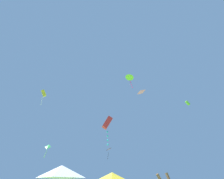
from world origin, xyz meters
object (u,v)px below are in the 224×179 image
(kite_red_box, at_px, (107,123))
(kite_pink_diamond, at_px, (141,92))
(kite_yellow_box, at_px, (44,94))
(canopy_tent_white, at_px, (61,172))
(kite_lime_delta, at_px, (130,78))
(kite_lime_box, at_px, (188,103))
(canopy_tent_yellow, at_px, (112,177))
(kite_green_diamond, at_px, (48,147))
(kite_black_delta, at_px, (109,149))

(kite_red_box, bearing_deg, kite_pink_diamond, 66.72)
(kite_red_box, xyz_separation_m, kite_yellow_box, (-14.27, 13.50, 11.16))
(canopy_tent_white, distance_m, kite_lime_delta, 20.65)
(kite_lime_box, bearing_deg, kite_lime_delta, 173.84)
(kite_lime_box, bearing_deg, canopy_tent_white, -149.24)
(canopy_tent_yellow, bearing_deg, kite_red_box, -108.18)
(canopy_tent_yellow, height_order, kite_green_diamond, kite_green_diamond)
(kite_green_diamond, xyz_separation_m, kite_yellow_box, (-2.03, -2.37, 10.44))
(canopy_tent_white, distance_m, canopy_tent_yellow, 5.29)
(canopy_tent_yellow, distance_m, kite_black_delta, 11.30)
(kite_green_diamond, height_order, kite_yellow_box, kite_yellow_box)
(kite_red_box, bearing_deg, kite_yellow_box, 136.58)
(canopy_tent_yellow, xyz_separation_m, kite_lime_box, (11.98, 6.17, 10.82))
(kite_red_box, height_order, kite_lime_delta, kite_lime_delta)
(kite_lime_box, bearing_deg, kite_black_delta, 162.05)
(kite_black_delta, bearing_deg, kite_pink_diamond, 26.23)
(canopy_tent_white, distance_m, kite_black_delta, 14.71)
(kite_lime_delta, distance_m, kite_black_delta, 13.00)
(canopy_tent_yellow, distance_m, kite_lime_box, 17.28)
(kite_yellow_box, bearing_deg, kite_lime_box, -12.53)
(kite_lime_box, bearing_deg, kite_pink_diamond, 128.41)
(kite_red_box, relative_size, kite_lime_delta, 1.11)
(kite_lime_delta, xyz_separation_m, kite_black_delta, (-3.86, 3.18, -11.99))
(kite_lime_delta, xyz_separation_m, kite_yellow_box, (-17.78, 4.97, -0.41))
(canopy_tent_white, xyz_separation_m, kite_yellow_box, (-10.66, 15.49, 15.87))
(kite_lime_box, xyz_separation_m, kite_black_delta, (-12.78, 4.14, -6.28))
(canopy_tent_yellow, height_order, kite_lime_box, kite_lime_box)
(kite_green_diamond, distance_m, kite_yellow_box, 10.90)
(canopy_tent_white, height_order, kite_yellow_box, kite_yellow_box)
(kite_green_diamond, relative_size, kite_yellow_box, 0.74)
(canopy_tent_yellow, xyz_separation_m, kite_red_box, (-0.46, -1.39, 4.97))
(kite_lime_delta, bearing_deg, kite_green_diamond, 155.01)
(kite_lime_delta, height_order, kite_pink_diamond, kite_pink_diamond)
(kite_green_diamond, xyz_separation_m, kite_black_delta, (11.89, -4.16, -1.15))
(kite_black_delta, distance_m, kite_yellow_box, 18.20)
(kite_lime_box, distance_m, kite_pink_diamond, 11.51)
(kite_green_diamond, xyz_separation_m, kite_lime_delta, (15.75, -7.34, 10.85))
(kite_lime_box, height_order, kite_pink_diamond, kite_pink_diamond)
(canopy_tent_white, relative_size, kite_red_box, 0.99)
(kite_lime_box, distance_m, kite_lime_delta, 10.64)
(kite_yellow_box, bearing_deg, kite_lime_delta, -15.63)
(kite_lime_box, height_order, kite_yellow_box, kite_yellow_box)
(canopy_tent_white, distance_m, kite_green_diamond, 20.56)
(kite_pink_diamond, distance_m, kite_yellow_box, 20.84)
(kite_red_box, distance_m, kite_lime_delta, 14.80)
(kite_pink_diamond, relative_size, kite_yellow_box, 0.57)
(canopy_tent_white, height_order, kite_green_diamond, kite_green_diamond)
(canopy_tent_white, relative_size, kite_lime_box, 3.86)
(kite_lime_box, xyz_separation_m, kite_green_diamond, (-24.67, 8.30, -5.13))
(kite_pink_diamond, bearing_deg, kite_black_delta, -153.77)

